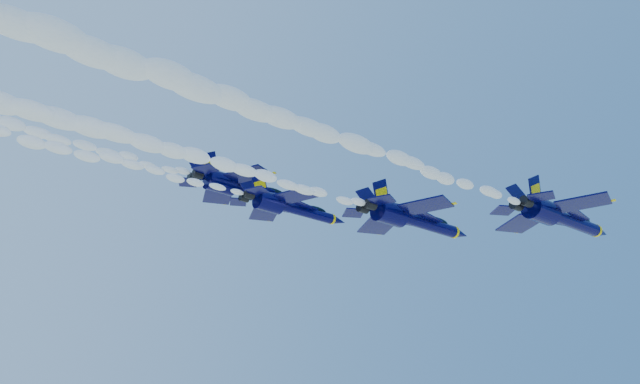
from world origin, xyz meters
TOP-DOWN VIEW (x-y plane):
  - jet_lead at (15.67, -13.61)m, footprint 17.34×14.22m
  - smoke_trail_jet_lead at (-18.89, -13.61)m, footprint 54.30×2.35m
  - jet_second at (4.85, -1.09)m, footprint 17.54×14.39m
  - smoke_trail_jet_second at (-29.80, -1.09)m, footprint 54.30×2.38m
  - jet_third at (-6.91, 7.27)m, footprint 14.91×12.23m
  - jet_fourth at (-9.30, 14.27)m, footprint 17.13×14.05m

SIDE VIEW (x-z plane):
  - smoke_trail_jet_lead at x=-18.89m, z-range 149.29..151.41m
  - jet_lead at x=15.67m, z-range 147.62..154.07m
  - smoke_trail_jet_second at x=-29.80m, z-range 150.36..152.50m
  - jet_second at x=4.85m, z-range 148.67..155.19m
  - jet_third at x=-6.91m, z-range 150.48..156.02m
  - jet_fourth at x=-9.30m, z-range 154.37..160.73m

